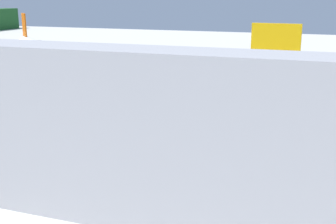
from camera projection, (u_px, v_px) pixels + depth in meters
name	position (u px, v px, depth m)	size (l,w,h in m)	color
terminal_building	(247.00, 150.00, 25.81)	(4.00, 60.89, 11.27)	#99999E
airliner_foreground	(121.00, 101.00, 47.48)	(34.65, 41.72, 11.90)	white
airliner_mid_apron	(38.00, 50.00, 95.53)	(26.32, 27.97, 10.05)	white
service_truck_fuel	(282.00, 99.00, 56.64)	(6.11, 5.56, 2.58)	yellow
cargo_container_near	(223.00, 146.00, 40.89)	(1.83, 1.83, 1.89)	#333338
cargo_container_mid	(255.00, 143.00, 41.65)	(2.34, 2.34, 1.89)	#333338
crew_marshaller	(91.00, 165.00, 35.98)	(0.55, 0.43, 1.65)	#191E33
crew_loader_right	(245.00, 135.00, 43.64)	(0.35, 0.61, 1.68)	#191E33
apron_guide_line	(167.00, 129.00, 48.88)	(0.30, 60.00, 0.01)	yellow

